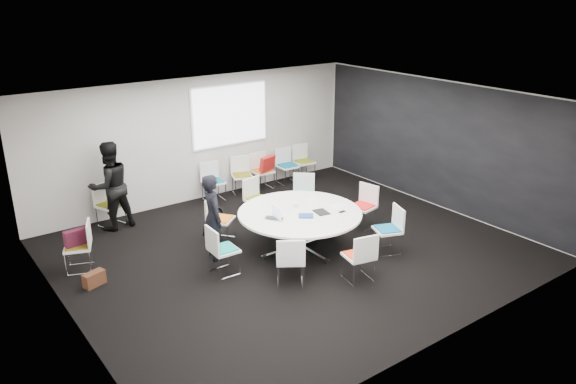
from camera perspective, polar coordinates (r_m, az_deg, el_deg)
room_shell at (r=10.06m, az=0.87°, el=1.38°), size 8.08×7.08×2.88m
conference_table at (r=10.42m, az=1.20°, el=-2.96°), size 2.29×2.29×0.73m
projection_screen at (r=13.10m, az=-5.89°, el=7.77°), size 1.90×0.03×1.35m
chair_ring_a at (r=11.53m, az=7.57°, el=-2.27°), size 0.53×0.54×0.88m
chair_ring_b at (r=12.05m, az=1.56°, el=-1.08°), size 0.64×0.64×0.88m
chair_ring_c at (r=11.82m, az=-3.10°, el=-1.53°), size 0.54×0.53×0.88m
chair_ring_d at (r=10.89m, az=-6.87°, el=-3.62°), size 0.64×0.64×0.88m
chair_ring_e at (r=9.69m, az=-6.58°, el=-6.76°), size 0.46×0.48×0.88m
chair_ring_f at (r=9.30m, az=0.25°, el=-7.84°), size 0.63×0.63×0.88m
chair_ring_g at (r=9.49m, az=7.20°, el=-7.40°), size 0.54×0.53×0.88m
chair_ring_h at (r=10.53m, az=10.06°, el=-4.65°), size 0.58×0.59×0.88m
chair_back_a at (r=12.96m, az=-7.57°, el=0.31°), size 0.49×0.48×0.88m
chair_back_b at (r=13.33m, az=-4.68°, el=0.98°), size 0.59×0.58×0.88m
chair_back_c at (r=13.60m, az=-2.62°, el=1.43°), size 0.46×0.45×0.88m
chair_back_d at (r=13.99m, az=-0.07°, el=1.99°), size 0.49×0.48×0.88m
chair_back_e at (r=14.33m, az=1.60°, el=2.42°), size 0.50×0.49×0.88m
chair_spare_left at (r=10.38m, az=-20.38°, el=-6.06°), size 0.59×0.59×0.88m
chair_person_back at (r=12.07m, az=-17.60°, el=-2.02°), size 0.59×0.59×0.88m
person_main at (r=10.06m, az=-7.63°, el=-2.52°), size 0.50×0.65×1.58m
person_back at (r=11.71m, az=-17.63°, el=0.59°), size 0.96×0.80×1.81m
laptop at (r=10.08m, az=-1.33°, el=-2.59°), size 0.36×0.39×0.03m
laptop_lid at (r=9.99m, az=-1.18°, el=-2.08°), size 0.04×0.30×0.22m
notebook_black at (r=10.33m, az=3.41°, el=-2.05°), size 0.27×0.34×0.02m
tablet_folio at (r=10.15m, az=1.84°, el=-2.43°), size 0.33×0.32×0.03m
papers_right at (r=10.94m, az=2.41°, el=-0.77°), size 0.35×0.29×0.00m
papers_front at (r=10.66m, az=5.11°, el=-1.41°), size 0.32×0.23×0.00m
cup at (r=10.53m, az=0.79°, el=-1.37°), size 0.08×0.08×0.09m
phone at (r=10.39m, az=5.52°, el=-2.00°), size 0.15×0.08×0.01m
maroon_bag at (r=10.24m, az=-20.70°, el=-4.33°), size 0.41×0.18×0.28m
brown_bag at (r=9.86m, az=-19.09°, el=-8.34°), size 0.39×0.26×0.24m
red_jacket at (r=13.29m, az=-2.11°, el=2.92°), size 0.47×0.27×0.36m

